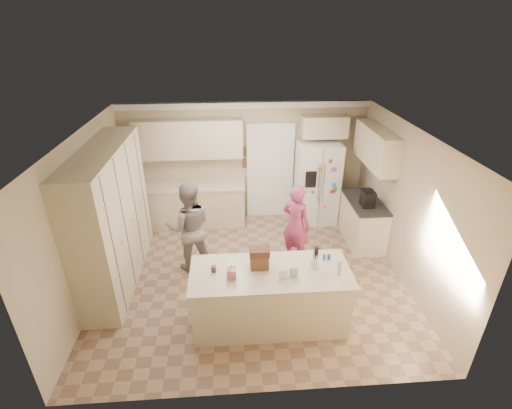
{
  "coord_description": "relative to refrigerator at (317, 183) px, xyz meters",
  "views": [
    {
      "loc": [
        -0.31,
        -5.3,
        4.14
      ],
      "look_at": [
        0.1,
        0.35,
        1.25
      ],
      "focal_mm": 26.0,
      "sensor_mm": 36.0,
      "label": 1
    }
  ],
  "objects": [
    {
      "name": "island_top",
      "position": [
        -1.34,
        -3.06,
        0.0
      ],
      "size": [
        2.28,
        0.96,
        0.05
      ],
      "primitive_type": "cube",
      "color": "beige",
      "rests_on": "island_base"
    },
    {
      "name": "fridge_magnets",
      "position": [
        0.0,
        -0.36,
        0.0
      ],
      "size": [
        0.76,
        0.02,
        1.44
      ],
      "primitive_type": null,
      "color": "tan",
      "rests_on": "refrigerator"
    },
    {
      "name": "wall_front",
      "position": [
        -1.54,
        -4.27,
        0.4
      ],
      "size": [
        5.2,
        0.02,
        2.6
      ],
      "primitive_type": "cube",
      "color": "#C4AF8E",
      "rests_on": "ground"
    },
    {
      "name": "right_base_cab",
      "position": [
        0.76,
        -0.96,
        -0.46
      ],
      "size": [
        0.6,
        1.2,
        0.88
      ],
      "primitive_type": "cube",
      "color": "beige",
      "rests_on": "floor"
    },
    {
      "name": "pantry_bank",
      "position": [
        -3.84,
        -1.76,
        0.28
      ],
      "size": [
        0.6,
        2.6,
        2.35
      ],
      "primitive_type": "cube",
      "color": "beige",
      "rests_on": "floor"
    },
    {
      "name": "wall_back",
      "position": [
        -1.54,
        0.35,
        0.4
      ],
      "size": [
        5.2,
        0.02,
        2.6
      ],
      "primitive_type": "cube",
      "color": "#C4AF8E",
      "rests_on": "ground"
    },
    {
      "name": "shaker_pepper",
      "position": [
        -0.45,
        -2.84,
        0.07
      ],
      "size": [
        0.05,
        0.05,
        0.09
      ],
      "primitive_type": "cylinder",
      "color": "#3548A6",
      "rests_on": "island_top"
    },
    {
      "name": "fridge_dispenser",
      "position": [
        -0.22,
        -0.37,
        0.25
      ],
      "size": [
        0.22,
        0.03,
        0.35
      ],
      "primitive_type": "cube",
      "color": "black",
      "rests_on": "refrigerator"
    },
    {
      "name": "dollhouse_roof",
      "position": [
        -1.49,
        -2.96,
        0.3
      ],
      "size": [
        0.28,
        0.2,
        0.1
      ],
      "primitive_type": "cube",
      "color": "#592D1E",
      "rests_on": "dollhouse_body"
    },
    {
      "name": "water_bottle",
      "position": [
        -0.39,
        -3.21,
        0.14
      ],
      "size": [
        0.07,
        0.07,
        0.24
      ],
      "primitive_type": "cylinder",
      "color": "silver",
      "rests_on": "island_top"
    },
    {
      "name": "teen_boy",
      "position": [
        -2.61,
        -1.59,
        -0.06
      ],
      "size": [
        0.87,
        0.71,
        1.68
      ],
      "primitive_type": "imported",
      "rotation": [
        0.0,
        0.0,
        3.24
      ],
      "color": "gray",
      "rests_on": "floor"
    },
    {
      "name": "back_upper_cab",
      "position": [
        -2.69,
        0.17,
        1.0
      ],
      "size": [
        2.2,
        0.35,
        0.8
      ],
      "primitive_type": "cube",
      "color": "beige",
      "rests_on": "wall_back"
    },
    {
      "name": "refrigerator",
      "position": [
        0.0,
        0.0,
        0.0
      ],
      "size": [
        0.9,
        0.7,
        1.8
      ],
      "primitive_type": "cube",
      "rotation": [
        0.0,
        0.0,
        -0.0
      ],
      "color": "white",
      "rests_on": "floor"
    },
    {
      "name": "wall_frame_upper",
      "position": [
        -1.52,
        0.31,
        0.65
      ],
      "size": [
        0.15,
        0.02,
        0.2
      ],
      "primitive_type": "cube",
      "color": "brown",
      "rests_on": "wall_back"
    },
    {
      "name": "crown_back",
      "position": [
        -1.54,
        0.3,
        1.63
      ],
      "size": [
        5.2,
        0.08,
        0.12
      ],
      "primitive_type": "cube",
      "color": "white",
      "rests_on": "wall_back"
    },
    {
      "name": "greeting_card_a",
      "position": [
        -1.19,
        -3.26,
        0.11
      ],
      "size": [
        0.12,
        0.06,
        0.16
      ],
      "primitive_type": "cube",
      "rotation": [
        0.15,
        0.0,
        0.2
      ],
      "color": "white",
      "rests_on": "island_top"
    },
    {
      "name": "right_upper_cab",
      "position": [
        0.89,
        -0.76,
        1.05
      ],
      "size": [
        0.35,
        1.5,
        0.7
      ],
      "primitive_type": "cube",
      "color": "beige",
      "rests_on": "wall_right"
    },
    {
      "name": "fridge_seam",
      "position": [
        0.0,
        -0.35,
        0.0
      ],
      "size": [
        0.02,
        0.02,
        1.78
      ],
      "primitive_type": "cube",
      "color": "gray",
      "rests_on": "refrigerator"
    },
    {
      "name": "tissue_plume",
      "position": [
        -1.89,
        -3.16,
        0.2
      ],
      "size": [
        0.08,
        0.08,
        0.08
      ],
      "primitive_type": "cone",
      "color": "white",
      "rests_on": "tissue_box"
    },
    {
      "name": "ceiling",
      "position": [
        -1.54,
        -1.96,
        1.71
      ],
      "size": [
        5.2,
        4.6,
        0.02
      ],
      "primitive_type": "cube",
      "color": "white",
      "rests_on": "wall_back"
    },
    {
      "name": "utensil_crock",
      "position": [
        -0.69,
        -3.01,
        0.1
      ],
      "size": [
        0.13,
        0.13,
        0.15
      ],
      "primitive_type": "cylinder",
      "color": "white",
      "rests_on": "island_top"
    },
    {
      "name": "back_countertop",
      "position": [
        -2.69,
        0.03,
        0.0
      ],
      "size": [
        2.24,
        0.63,
        0.04
      ],
      "primitive_type": "cube",
      "color": "beige",
      "rests_on": "back_base_cab"
    },
    {
      "name": "wall_right",
      "position": [
        1.07,
        -1.96,
        0.4
      ],
      "size": [
        0.02,
        4.6,
        2.6
      ],
      "primitive_type": "cube",
      "color": "#C4AF8E",
      "rests_on": "ground"
    },
    {
      "name": "tissue_box",
      "position": [
        -1.89,
        -3.16,
        0.1
      ],
      "size": [
        0.13,
        0.13,
        0.14
      ],
      "primitive_type": "cube",
      "color": "#D1657B",
      "rests_on": "island_top"
    },
    {
      "name": "wall_left",
      "position": [
        -4.15,
        -1.96,
        0.4
      ],
      "size": [
        0.02,
        4.6,
        2.6
      ],
      "primitive_type": "cube",
      "color": "#C4AF8E",
      "rests_on": "ground"
    },
    {
      "name": "teen_girl",
      "position": [
        -0.7,
        -1.52,
        -0.13
      ],
      "size": [
        0.67,
        0.64,
        1.54
      ],
      "primitive_type": "imported",
      "rotation": [
        0.0,
        0.0,
        2.44
      ],
      "color": "#C4449D",
      "rests_on": "floor"
    },
    {
      "name": "doorway_opening",
      "position": [
        -0.99,
        0.32,
        0.15
      ],
      "size": [
        0.9,
        0.06,
        2.1
      ],
      "primitive_type": "cube",
      "color": "black",
      "rests_on": "floor"
    },
    {
      "name": "floor",
      "position": [
        -1.54,
        -1.96,
        -0.91
      ],
      "size": [
        5.2,
        4.6,
        0.02
      ],
      "primitive_type": "cube",
      "color": "#977A5F",
      "rests_on": "ground"
    },
    {
      "name": "shaker_salt",
      "position": [
        -0.52,
        -2.84,
        0.07
      ],
      "size": [
        0.05,
        0.05,
        0.09
      ],
      "primitive_type": "cylinder",
      "color": "#3548A6",
      "rests_on": "island_top"
    },
    {
      "name": "island_base",
      "position": [
        -1.34,
        -3.06,
        -0.46
      ],
      "size": [
        2.2,
        0.9,
        0.88
      ],
      "primitive_type": "cube",
      "color": "beige",
      "rests_on": "floor"
    },
    {
      "name": "fridge_handle_l",
      "position": [
        -0.05,
        -0.37,
        0.15
      ],
      "size": [
        0.02,
        0.02,
        0.85
      ],
      "primitive_type": "cylinder",
      "color": "silver",
      "rests_on": "refrigerator"
    },
    {
      "name": "doorway_casing",
      "position": [
        -0.99,
        0.29,
        0.15
      ],
      "size": [
        1.02,
        0.03,
        2.22
      ],
      "primitive_type": "cube",
      "color": "white",
      "rests_on": "floor"
    },
    {
      "name": "right_countertop",
      "position": [
        0.75,
        -0.96,
        0.0
      ],
      "size": [
        0.63,
        1.24,
        0.04
      ],
      "primitive_type": "cube",
      "color": "#2D2B28",
      "rests_on": "right_base_cab"
    },
    {
      "name": "back_base_cab",
      "position": [
        -2.69,
        0.04,
        -0.46
      ],
      "size": [
        2.2,
        0.6,
        0.88
      ],
      "primitive_type": "cube",
      "color": "beige",
      "rests_on": "floor"
    },
    {
      "name": "jam_jar",
      "position": [
        -2.14,
        -3.01,
        0.07
      ],
      "size": [
        0.07,
        0.07,
        0.09
      ],
      "primitive_type": "cylinder",
      "color": "#59263F",
      "rests_on": "island_top"
    },
    {
      "name": "fridge_handle_r",
      "position": [
        0.05,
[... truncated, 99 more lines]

